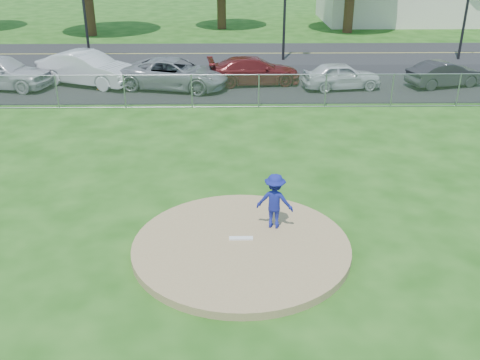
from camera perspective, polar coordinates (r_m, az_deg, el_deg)
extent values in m
plane|color=#194910|center=(22.52, -0.32, 6.25)|extent=(120.00, 120.00, 0.00)
cylinder|color=#957952|center=(13.37, 0.14, -7.12)|extent=(5.40, 5.40, 0.20)
cube|color=white|center=(13.48, 0.12, -6.23)|extent=(0.60, 0.15, 0.04)
cube|color=gray|center=(24.21, -0.38, 9.44)|extent=(40.00, 0.06, 1.50)
cube|color=black|center=(28.75, -0.46, 10.39)|extent=(50.00, 8.00, 0.01)
cube|color=black|center=(36.06, -0.56, 13.36)|extent=(60.00, 7.00, 0.01)
cylinder|color=#3D2616|center=(43.95, -15.88, 17.78)|extent=(0.78, 0.78, 4.90)
cylinder|color=#3B2515|center=(45.65, -1.99, 18.21)|extent=(0.72, 0.72, 3.85)
cylinder|color=#3D2616|center=(44.58, 11.61, 18.05)|extent=(0.76, 0.76, 4.55)
cylinder|color=#372714|center=(50.81, 23.65, 17.15)|extent=(0.74, 0.74, 4.20)
cylinder|color=black|center=(34.76, -16.24, 16.67)|extent=(0.16, 0.16, 5.60)
cylinder|color=black|center=(33.78, 4.78, 17.31)|extent=(0.16, 0.16, 5.60)
cylinder|color=black|center=(36.51, 22.96, 16.10)|extent=(0.16, 0.16, 5.60)
imported|color=navy|center=(13.72, 3.72, -2.25)|extent=(1.06, 0.77, 1.48)
cone|color=#DF5A0B|center=(28.20, -14.72, 10.08)|extent=(0.38, 0.38, 0.73)
imported|color=#B9B9BE|center=(29.86, -24.17, 10.49)|extent=(5.29, 2.92, 1.70)
imported|color=silver|center=(29.09, -15.99, 11.36)|extent=(5.46, 3.66, 1.70)
imported|color=gray|center=(27.55, -7.01, 11.18)|extent=(5.83, 3.66, 1.50)
imported|color=maroon|center=(28.26, 1.50, 11.59)|extent=(4.98, 2.47, 1.39)
imported|color=silver|center=(27.79, 10.78, 10.87)|extent=(4.09, 2.11, 1.33)
imported|color=#262729|center=(29.70, 21.02, 10.52)|extent=(4.10, 2.34, 1.28)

